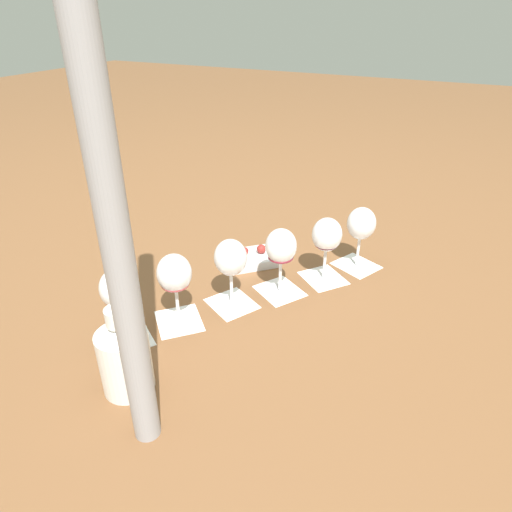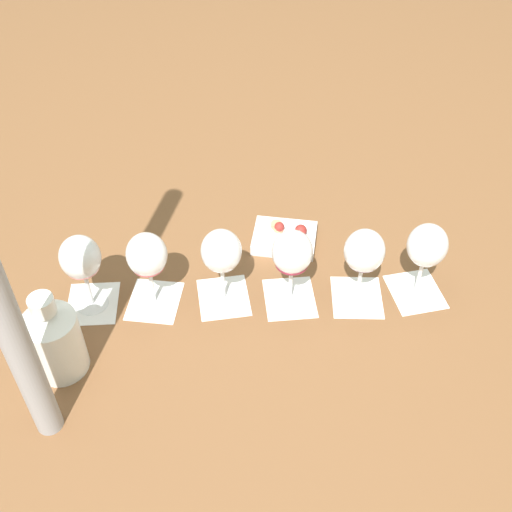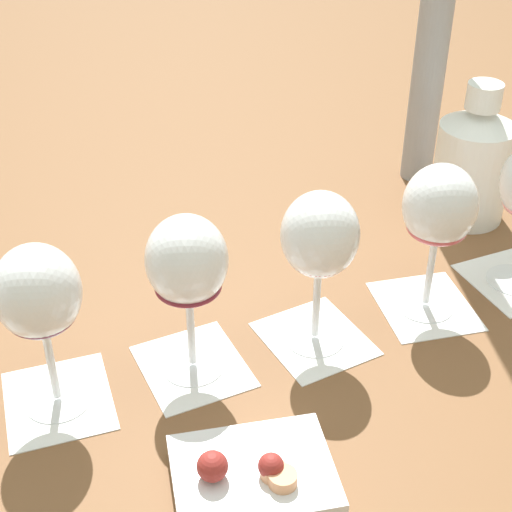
% 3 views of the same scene
% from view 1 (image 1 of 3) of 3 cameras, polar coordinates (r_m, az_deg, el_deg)
% --- Properties ---
extents(ground_plane, '(8.00, 8.00, 0.00)m').
position_cam_1_polar(ground_plane, '(1.17, 0.02, -5.26)').
color(ground_plane, brown).
extents(tasting_card_0, '(0.15, 0.15, 0.00)m').
position_cam_1_polar(tasting_card_0, '(1.09, -15.85, -9.78)').
color(tasting_card_0, white).
rests_on(tasting_card_0, ground_plane).
extents(tasting_card_1, '(0.15, 0.15, 0.00)m').
position_cam_1_polar(tasting_card_1, '(1.11, -9.59, -8.00)').
color(tasting_card_1, white).
rests_on(tasting_card_1, ground_plane).
extents(tasting_card_2, '(0.14, 0.15, 0.00)m').
position_cam_1_polar(tasting_card_2, '(1.15, -3.03, -5.95)').
color(tasting_card_2, white).
rests_on(tasting_card_2, ground_plane).
extents(tasting_card_3, '(0.15, 0.15, 0.00)m').
position_cam_1_polar(tasting_card_3, '(1.20, 2.98, -4.36)').
color(tasting_card_3, white).
rests_on(tasting_card_3, ground_plane).
extents(tasting_card_4, '(0.15, 0.15, 0.00)m').
position_cam_1_polar(tasting_card_4, '(1.27, 8.41, -2.72)').
color(tasting_card_4, white).
rests_on(tasting_card_4, ground_plane).
extents(tasting_card_5, '(0.14, 0.15, 0.00)m').
position_cam_1_polar(tasting_card_5, '(1.34, 12.42, -1.14)').
color(tasting_card_5, white).
rests_on(tasting_card_5, ground_plane).
extents(wine_glass_0, '(0.08, 0.08, 0.18)m').
position_cam_1_polar(wine_glass_0, '(1.02, -16.79, -4.30)').
color(wine_glass_0, white).
rests_on(wine_glass_0, tasting_card_0).
extents(wine_glass_1, '(0.08, 0.08, 0.18)m').
position_cam_1_polar(wine_glass_1, '(1.04, -10.14, -2.53)').
color(wine_glass_1, white).
rests_on(wine_glass_1, tasting_card_1).
extents(wine_glass_2, '(0.08, 0.08, 0.18)m').
position_cam_1_polar(wine_glass_2, '(1.09, -3.20, -0.59)').
color(wine_glass_2, white).
rests_on(wine_glass_2, tasting_card_2).
extents(wine_glass_3, '(0.08, 0.08, 0.18)m').
position_cam_1_polar(wine_glass_3, '(1.14, 3.14, 0.88)').
color(wine_glass_3, white).
rests_on(wine_glass_3, tasting_card_3).
extents(wine_glass_4, '(0.08, 0.08, 0.18)m').
position_cam_1_polar(wine_glass_4, '(1.21, 8.83, 2.29)').
color(wine_glass_4, white).
rests_on(wine_glass_4, tasting_card_4).
extents(wine_glass_5, '(0.08, 0.08, 0.18)m').
position_cam_1_polar(wine_glass_5, '(1.29, 13.00, 3.64)').
color(wine_glass_5, white).
rests_on(wine_glass_5, tasting_card_5).
extents(ceramic_vase, '(0.10, 0.10, 0.19)m').
position_cam_1_polar(ceramic_vase, '(0.92, -16.14, -11.81)').
color(ceramic_vase, white).
rests_on(ceramic_vase, ground_plane).
extents(snack_dish, '(0.17, 0.17, 0.05)m').
position_cam_1_polar(snack_dish, '(1.32, -0.74, -0.26)').
color(snack_dish, silver).
rests_on(snack_dish, ground_plane).
extents(umbrella_pole, '(0.05, 0.05, 0.91)m').
position_cam_1_polar(umbrella_pole, '(0.62, -18.11, 7.90)').
color(umbrella_pole, '#99999E').
rests_on(umbrella_pole, ground_plane).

